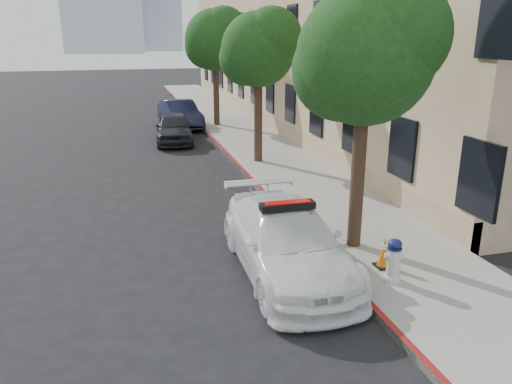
{
  "coord_description": "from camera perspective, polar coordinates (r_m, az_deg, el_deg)",
  "views": [
    {
      "loc": [
        -1.94,
        -11.38,
        4.69
      ],
      "look_at": [
        1.11,
        -0.25,
        1.0
      ],
      "focal_mm": 35.0,
      "sensor_mm": 36.0,
      "label": 1
    }
  ],
  "objects": [
    {
      "name": "ground",
      "position": [
        12.46,
        -5.24,
        -4.46
      ],
      "size": [
        120.0,
        120.0,
        0.0
      ],
      "primitive_type": "plane",
      "color": "black",
      "rests_on": "ground"
    },
    {
      "name": "sidewalk",
      "position": [
        22.56,
        -0.77,
        5.92
      ],
      "size": [
        3.2,
        50.0,
        0.15
      ],
      "primitive_type": "cube",
      "color": "gray",
      "rests_on": "ground"
    },
    {
      "name": "curb_strip",
      "position": [
        22.23,
        -4.63,
        5.69
      ],
      "size": [
        0.12,
        50.0,
        0.15
      ],
      "primitive_type": "cube",
      "color": "maroon",
      "rests_on": "ground"
    },
    {
      "name": "building",
      "position": [
        28.63,
        7.99,
        18.19
      ],
      "size": [
        8.0,
        36.0,
        10.0
      ],
      "primitive_type": "cube",
      "color": "tan",
      "rests_on": "ground"
    },
    {
      "name": "tree_near",
      "position": [
        10.56,
        12.6,
        15.07
      ],
      "size": [
        2.92,
        2.82,
        5.62
      ],
      "color": "black",
      "rests_on": "sidewalk"
    },
    {
      "name": "tree_mid",
      "position": [
        18.04,
        0.37,
        16.05
      ],
      "size": [
        2.77,
        2.64,
        5.43
      ],
      "color": "black",
      "rests_on": "sidewalk"
    },
    {
      "name": "tree_far",
      "position": [
        25.83,
        -4.64,
        17.0
      ],
      "size": [
        3.1,
        3.0,
        5.81
      ],
      "color": "black",
      "rests_on": "sidewalk"
    },
    {
      "name": "police_car",
      "position": [
        10.1,
        3.52,
        -5.6
      ],
      "size": [
        2.0,
        4.79,
        1.53
      ],
      "rotation": [
        0.0,
        0.0,
        -0.01
      ],
      "color": "white",
      "rests_on": "ground"
    },
    {
      "name": "parked_car_mid",
      "position": [
        22.69,
        -9.37,
        7.27
      ],
      "size": [
        1.9,
        4.01,
        1.32
      ],
      "primitive_type": "imported",
      "rotation": [
        0.0,
        0.0,
        -0.09
      ],
      "color": "black",
      "rests_on": "ground"
    },
    {
      "name": "parked_car_far",
      "position": [
        26.28,
        -8.69,
        8.79
      ],
      "size": [
        2.03,
        4.38,
        1.39
      ],
      "primitive_type": "imported",
      "rotation": [
        0.0,
        0.0,
        0.14
      ],
      "color": "#161938",
      "rests_on": "ground"
    },
    {
      "name": "fire_hydrant",
      "position": [
        9.89,
        15.44,
        -7.57
      ],
      "size": [
        0.37,
        0.33,
        0.86
      ],
      "rotation": [
        0.0,
        0.0,
        -0.37
      ],
      "color": "silver",
      "rests_on": "sidewalk"
    },
    {
      "name": "traffic_cone",
      "position": [
        10.46,
        14.46,
        -6.65
      ],
      "size": [
        0.35,
        0.35,
        0.65
      ],
      "rotation": [
        0.0,
        0.0,
        0.02
      ],
      "color": "black",
      "rests_on": "sidewalk"
    }
  ]
}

